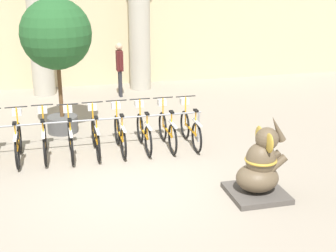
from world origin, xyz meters
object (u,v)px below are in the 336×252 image
Objects in this scene: bicycle_4 at (95,135)px; person_pedestrian at (120,64)px; elephant_statue at (260,169)px; bicycle_1 at (18,142)px; bicycle_8 at (190,128)px; bicycle_5 at (120,133)px; potted_tree at (56,38)px; bicycle_6 at (144,131)px; bicycle_2 at (45,139)px; bicycle_3 at (70,138)px; bicycle_7 at (167,129)px.

person_pedestrian is at bearing 75.12° from bicycle_4.
bicycle_1 is at bearing 146.68° from elephant_statue.
bicycle_5 is at bearing 179.08° from bicycle_8.
bicycle_4 is 1.00× the size of bicycle_5.
bicycle_8 is at bearing -79.39° from person_pedestrian.
potted_tree is (-3.35, 4.53, 1.86)m from elephant_statue.
bicycle_5 is at bearing 126.61° from elephant_statue.
bicycle_6 is at bearing 178.34° from bicycle_8.
bicycle_1 and bicycle_2 have the same top height.
person_pedestrian reaches higher than bicycle_4.
elephant_statue reaches higher than bicycle_8.
potted_tree is at bearing -121.59° from person_pedestrian.
bicycle_5 is (1.11, 0.05, 0.00)m from bicycle_3.
bicycle_6 is at bearing -43.03° from potted_tree.
bicycle_1 is 1.00× the size of bicycle_4.
person_pedestrian is 0.52× the size of potted_tree.
bicycle_6 is (1.66, 0.05, 0.00)m from bicycle_3.
bicycle_1 is 2.77m from bicycle_6.
bicycle_6 is at bearing 118.73° from elephant_statue.
elephant_statue is (1.57, -2.87, 0.10)m from bicycle_6.
bicycle_5 and bicycle_8 have the same top height.
bicycle_7 is (2.22, 0.04, 0.00)m from bicycle_3.
bicycle_4 is at bearing -179.57° from bicycle_7.
bicycle_7 is 3.48m from potted_tree.
bicycle_7 is at bearing -0.71° from bicycle_2.
person_pedestrian is (2.96, 4.88, 0.64)m from bicycle_1.
bicycle_6 is at bearing 0.26° from bicycle_1.
bicycle_4 is 1.00× the size of bicycle_8.
bicycle_6 is at bearing 1.85° from bicycle_3.
bicycle_5 is at bearing 179.77° from bicycle_7.
bicycle_4 and bicycle_6 have the same top height.
person_pedestrian reaches higher than bicycle_1.
bicycle_5 is at bearing -179.43° from bicycle_6.
bicycle_3 is (1.11, -0.04, 0.00)m from bicycle_1.
person_pedestrian is (1.30, 4.89, 0.64)m from bicycle_4.
bicycle_7 is (2.77, -0.03, 0.00)m from bicycle_2.
bicycle_5 is 4.97m from person_pedestrian.
bicycle_8 is at bearing -30.39° from potted_tree.
bicycle_7 and bicycle_8 have the same top height.
person_pedestrian is (0.74, 4.87, 0.64)m from bicycle_5.
potted_tree reaches higher than elephant_statue.
potted_tree reaches higher than bicycle_8.
bicycle_6 is 0.95× the size of person_pedestrian.
bicycle_1 is 0.50× the size of potted_tree.
bicycle_3 is 1.11m from bicycle_5.
bicycle_3 is 0.95× the size of person_pedestrian.
potted_tree is at bearing 93.93° from bicycle_3.
bicycle_2 is 1.11m from bicycle_4.
person_pedestrian is 3.99m from potted_tree.
bicycle_1 is at bearing -179.81° from bicycle_5.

